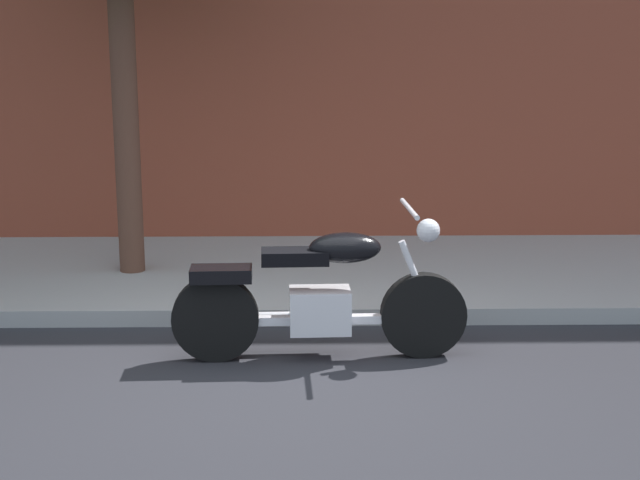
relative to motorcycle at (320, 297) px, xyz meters
name	(u,v)px	position (x,y,z in m)	size (l,w,h in m)	color
ground_plane	(289,394)	(-0.21, -0.69, -0.46)	(60.00, 60.00, 0.00)	#28282D
sidewalk	(294,274)	(-0.21, 2.18, -0.39)	(25.30, 2.85, 0.14)	#A6A6A6
motorcycle	(320,297)	(0.00, 0.00, 0.00)	(2.15, 0.70, 1.13)	black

